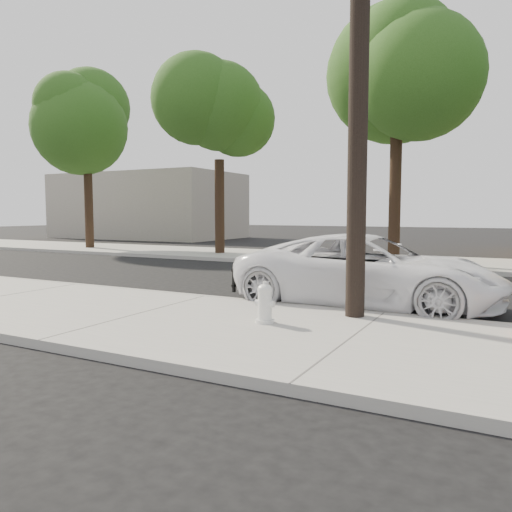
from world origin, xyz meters
name	(u,v)px	position (x,y,z in m)	size (l,w,h in m)	color
ground	(250,289)	(0.00, 0.00, 0.00)	(120.00, 120.00, 0.00)	black
near_sidewalk	(139,317)	(0.00, -4.30, 0.07)	(90.00, 4.40, 0.15)	gray
far_sidewalk	(348,259)	(0.00, 8.50, 0.07)	(90.00, 5.00, 0.15)	gray
curb_near	(205,299)	(0.00, -2.10, 0.07)	(90.00, 0.12, 0.16)	#9E9B93
building_far	(148,206)	(-20.00, 20.00, 2.50)	(14.00, 8.00, 5.00)	gray
utility_pole	(359,55)	(3.60, -2.70, 4.70)	(1.40, 0.34, 9.00)	black
tree_a	(87,125)	(-13.80, 7.85, 6.53)	(4.65, 4.50, 9.00)	black
tree_b	(221,119)	(-5.81, 8.06, 6.15)	(4.34, 4.20, 8.45)	black
tree_c	(403,77)	(2.22, 7.64, 6.91)	(4.96, 4.80, 9.55)	black
police_cruiser	(368,271)	(3.36, -0.94, 0.77)	(2.57, 5.57, 1.55)	white
fire_hydrant	(265,304)	(2.41, -3.94, 0.47)	(0.34, 0.32, 0.66)	silver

